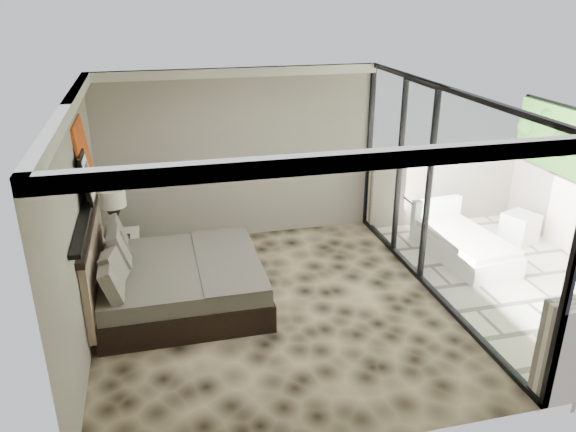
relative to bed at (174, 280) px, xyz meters
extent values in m
plane|color=black|center=(1.24, -0.46, -0.35)|extent=(5.00, 5.00, 0.00)
cube|color=silver|center=(1.24, -0.46, 2.44)|extent=(4.50, 5.00, 0.02)
cube|color=gray|center=(1.24, 2.03, 1.05)|extent=(4.50, 0.02, 2.80)
cube|color=gray|center=(-1.00, -0.46, 1.05)|extent=(0.02, 5.00, 2.80)
cube|color=white|center=(3.49, -0.46, 1.05)|extent=(0.08, 5.00, 2.80)
cube|color=#BDB5A1|center=(4.99, -0.46, -0.41)|extent=(3.00, 5.00, 0.12)
cube|color=black|center=(-0.94, -0.36, 1.15)|extent=(0.12, 2.20, 0.05)
cube|color=black|center=(0.11, 0.00, -0.17)|extent=(2.10, 2.00, 0.36)
cube|color=#5E5A4F|center=(0.11, 0.00, 0.12)|extent=(2.04, 1.94, 0.22)
cube|color=#525147|center=(0.71, 0.00, 0.23)|extent=(0.80, 1.98, 0.03)
cube|color=#8E755A|center=(-0.96, 0.00, 0.35)|extent=(0.08, 2.10, 1.00)
cube|color=black|center=(-0.71, 1.30, -0.07)|extent=(0.60, 0.60, 0.57)
cone|color=black|center=(-0.76, 1.35, 0.27)|extent=(0.22, 0.22, 0.20)
cone|color=black|center=(-0.76, 1.35, 0.47)|extent=(0.22, 0.22, 0.20)
cylinder|color=white|center=(-0.76, 1.35, 0.74)|extent=(0.39, 0.39, 0.26)
cube|color=#AB460E|center=(-0.96, 0.48, 1.62)|extent=(0.13, 0.90, 0.90)
cube|color=black|center=(-0.90, 0.07, 1.47)|extent=(0.11, 0.50, 0.60)
cube|color=silver|center=(5.69, 0.68, -0.12)|extent=(0.61, 0.61, 0.47)
cube|color=white|center=(4.46, 0.34, -0.20)|extent=(1.04, 1.83, 0.31)
cube|color=white|center=(4.46, 0.34, 0.00)|extent=(0.98, 1.72, 0.09)
cube|color=white|center=(4.39, 1.16, 0.15)|extent=(0.89, 0.21, 0.39)
camera|label=1|loc=(-0.10, -6.70, 3.58)|focal=35.00mm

